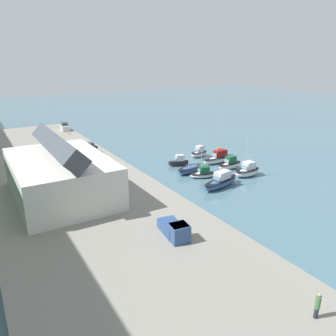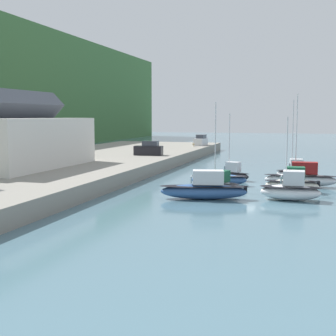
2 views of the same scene
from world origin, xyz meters
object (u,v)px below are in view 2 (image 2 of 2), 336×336
object	(u,v)px
moored_boat_4	(291,189)
moored_boat_3	(232,174)
moored_boat_5	(293,183)
dog_on_quay	(194,144)
moored_boat_7	(295,172)
moored_boat_2	(219,179)
moored_boat_1	(218,183)
parked_car_1	(149,149)
moored_boat_0	(205,189)
parked_car_0	(201,141)
moored_boat_6	(301,177)

from	to	relation	value
moored_boat_4	moored_boat_3	bearing A→B (deg)	30.94
moored_boat_3	moored_boat_5	size ratio (longest dim) A/B	1.45
moored_boat_3	dog_on_quay	world-z (taller)	moored_boat_3
moored_boat_5	moored_boat_4	bearing A→B (deg)	176.44
moored_boat_5	moored_boat_7	world-z (taller)	moored_boat_7
moored_boat_2	dog_on_quay	xyz separation A→B (m)	(38.28, 11.99, 1.39)
moored_boat_1	parked_car_1	xyz separation A→B (m)	(20.32, 14.36, 1.79)
moored_boat_1	moored_boat_2	distance (m)	3.31
moored_boat_0	moored_boat_3	world-z (taller)	moored_boat_3
parked_car_0	moored_boat_6	bearing A→B (deg)	121.26
moored_boat_1	moored_boat_4	size ratio (longest dim) A/B	1.13
moored_boat_2	parked_car_1	world-z (taller)	moored_boat_2
moored_boat_7	moored_boat_2	bearing A→B (deg)	128.28
moored_boat_1	parked_car_0	bearing A→B (deg)	32.46
moored_boat_0	moored_boat_1	world-z (taller)	moored_boat_1
moored_boat_3	parked_car_1	size ratio (longest dim) A/B	1.81
moored_boat_4	moored_boat_7	size ratio (longest dim) A/B	0.79
moored_boat_1	moored_boat_3	size ratio (longest dim) A/B	1.07
moored_boat_3	moored_boat_7	xyz separation A→B (m)	(2.91, -7.04, 0.12)
dog_on_quay	moored_boat_7	bearing A→B (deg)	138.89
parked_car_0	parked_car_1	size ratio (longest dim) A/B	1.00
dog_on_quay	moored_boat_1	bearing A→B (deg)	122.96
moored_boat_2	parked_car_1	bearing A→B (deg)	25.98
parked_car_1	moored_boat_2	bearing A→B (deg)	-145.89
moored_boat_6	parked_car_0	distance (m)	45.50
moored_boat_3	parked_car_0	distance (m)	40.09
moored_boat_0	moored_boat_2	world-z (taller)	moored_boat_2
moored_boat_7	parked_car_0	distance (m)	40.20
moored_boat_2	moored_boat_4	distance (m)	10.31
moored_boat_3	moored_boat_4	bearing A→B (deg)	-132.52
moored_boat_1	moored_boat_2	bearing A→B (deg)	26.80
moored_boat_2	moored_boat_4	xyz separation A→B (m)	(-6.81, -7.73, 0.29)
moored_boat_0	moored_boat_1	xyz separation A→B (m)	(5.20, -0.30, -0.21)
moored_boat_6	parked_car_1	size ratio (longest dim) A/B	2.27
moored_boat_2	moored_boat_7	size ratio (longest dim) A/B	0.96
moored_boat_0	moored_boat_1	size ratio (longest dim) A/B	0.99
moored_boat_4	parked_car_1	distance (m)	32.20
moored_boat_2	moored_boat_7	xyz separation A→B (m)	(7.62, -7.68, 0.21)
moored_boat_5	dog_on_quay	xyz separation A→B (m)	(40.36, 19.75, 1.17)
moored_boat_7	moored_boat_0	bearing A→B (deg)	148.64
moored_boat_1	moored_boat_5	xyz separation A→B (m)	(1.19, -7.24, 0.16)
moored_boat_4	moored_boat_6	bearing A→B (deg)	-5.66
moored_boat_3	dog_on_quay	bearing A→B (deg)	36.49
moored_boat_5	moored_boat_2	bearing A→B (deg)	71.70
moored_boat_1	parked_car_0	size ratio (longest dim) A/B	1.93
moored_boat_1	moored_boat_6	world-z (taller)	moored_boat_6
moored_boat_0	parked_car_0	distance (m)	52.69
moored_boat_5	moored_boat_7	size ratio (longest dim) A/B	0.58
moored_boat_7	parked_car_1	xyz separation A→B (m)	(9.42, 21.52, 1.63)
moored_boat_2	moored_boat_1	bearing A→B (deg)	175.96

